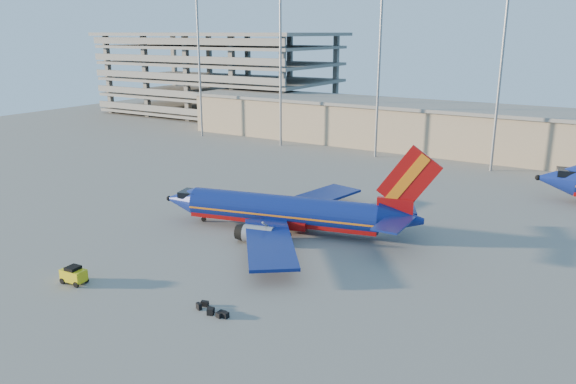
# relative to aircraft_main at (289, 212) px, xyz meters

# --- Properties ---
(ground) EXTENTS (220.00, 220.00, 0.00)m
(ground) POSITION_rel_aircraft_main_xyz_m (-2.27, -4.63, -2.27)
(ground) COLOR slate
(ground) RESTS_ON ground
(terminal_building) EXTENTS (122.00, 16.00, 8.50)m
(terminal_building) POSITION_rel_aircraft_main_xyz_m (7.73, 53.37, 2.04)
(terminal_building) COLOR gray
(terminal_building) RESTS_ON ground
(parking_garage) EXTENTS (62.00, 32.00, 21.40)m
(parking_garage) POSITION_rel_aircraft_main_xyz_m (-64.27, 69.42, 9.46)
(parking_garage) COLOR slate
(parking_garage) RESTS_ON ground
(light_mast_row) EXTENTS (101.60, 1.60, 28.65)m
(light_mast_row) POSITION_rel_aircraft_main_xyz_m (2.73, 41.37, 15.28)
(light_mast_row) COLOR gray
(light_mast_row) RESTS_ON ground
(aircraft_main) EXTENTS (30.97, 29.44, 10.64)m
(aircraft_main) POSITION_rel_aircraft_main_xyz_m (0.00, 0.00, 0.00)
(aircraft_main) COLOR navy
(aircraft_main) RESTS_ON ground
(baggage_tug) EXTENTS (2.31, 1.51, 1.59)m
(baggage_tug) POSITION_rel_aircraft_main_xyz_m (-9.16, -21.55, -1.44)
(baggage_tug) COLOR gold
(baggage_tug) RESTS_ON ground
(luggage_pile) EXTENTS (3.23, 1.45, 0.54)m
(luggage_pile) POSITION_rel_aircraft_main_xyz_m (4.88, -19.45, -2.04)
(luggage_pile) COLOR black
(luggage_pile) RESTS_ON ground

